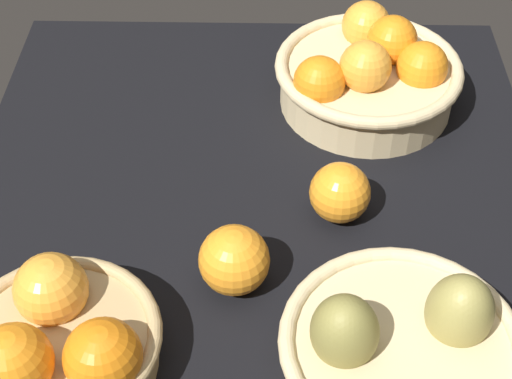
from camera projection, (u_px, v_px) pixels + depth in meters
market_tray at (256, 226)px, 93.94cm from camera, size 84.00×72.00×3.00cm
basket_far_left at (59, 343)px, 75.47cm from camera, size 20.47×20.47×10.08cm
basket_near_left_pears at (401, 345)px, 76.01cm from camera, size 24.27×24.27×11.80cm
basket_near_right at (369, 74)px, 105.13cm from camera, size 25.26×25.26×11.87cm
loose_orange_front_gap at (234, 260)px, 83.13cm from camera, size 7.73×7.73×7.73cm
loose_orange_back_gap at (340, 193)px, 90.72cm from camera, size 7.23×7.23×7.23cm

